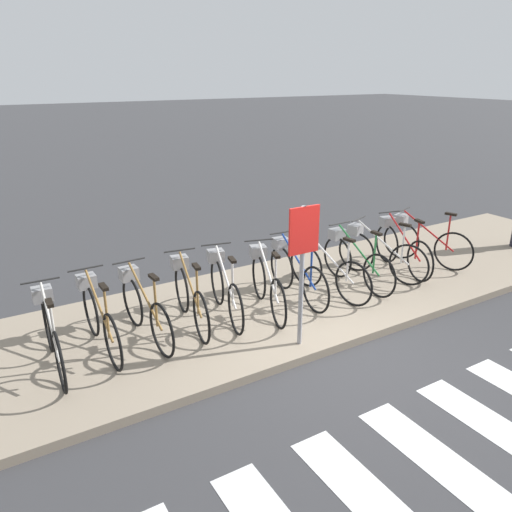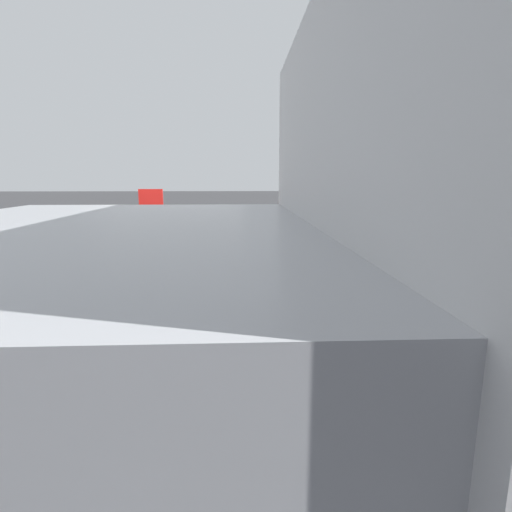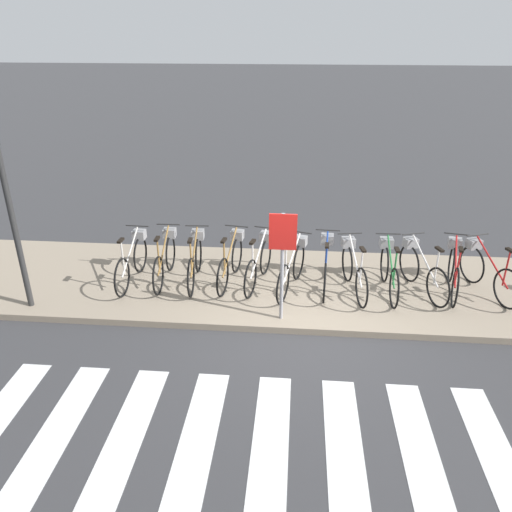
% 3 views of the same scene
% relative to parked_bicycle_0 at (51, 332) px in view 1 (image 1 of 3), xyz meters
% --- Properties ---
extents(ground_plane, '(120.00, 120.00, 0.00)m').
position_rel_parked_bicycle_0_xyz_m(ground_plane, '(3.33, -1.43, -0.58)').
color(ground_plane, '#38383A').
extents(sidewalk, '(15.08, 3.14, 0.12)m').
position_rel_parked_bicycle_0_xyz_m(sidewalk, '(3.33, 0.14, -0.52)').
color(sidewalk, gray).
rests_on(sidewalk, ground_plane).
extents(parked_bicycle_0, '(0.46, 1.73, 1.06)m').
position_rel_parked_bicycle_0_xyz_m(parked_bicycle_0, '(0.00, 0.00, 0.00)').
color(parked_bicycle_0, black).
rests_on(parked_bicycle_0, sidewalk).
extents(parked_bicycle_1, '(0.46, 1.73, 1.06)m').
position_rel_parked_bicycle_0_xyz_m(parked_bicycle_1, '(0.60, 0.13, 0.00)').
color(parked_bicycle_1, black).
rests_on(parked_bicycle_1, sidewalk).
extents(parked_bicycle_2, '(0.46, 1.73, 1.06)m').
position_rel_parked_bicycle_0_xyz_m(parked_bicycle_2, '(1.19, 0.11, 0.00)').
color(parked_bicycle_2, black).
rests_on(parked_bicycle_2, sidewalk).
extents(parked_bicycle_3, '(0.46, 1.72, 1.06)m').
position_rel_parked_bicycle_0_xyz_m(parked_bicycle_3, '(1.88, 0.16, 0.00)').
color(parked_bicycle_3, black).
rests_on(parked_bicycle_3, sidewalk).
extents(parked_bicycle_4, '(0.53, 1.70, 1.06)m').
position_rel_parked_bicycle_0_xyz_m(parked_bicycle_4, '(2.43, 0.13, 0.00)').
color(parked_bicycle_4, black).
rests_on(parked_bicycle_4, sidewalk).
extents(parked_bicycle_5, '(0.61, 1.68, 1.06)m').
position_rel_parked_bicycle_0_xyz_m(parked_bicycle_5, '(3.06, -0.03, 0.00)').
color(parked_bicycle_5, black).
rests_on(parked_bicycle_5, sidewalk).
extents(parked_bicycle_6, '(0.46, 1.73, 1.06)m').
position_rel_parked_bicycle_0_xyz_m(parked_bicycle_6, '(3.68, 0.10, 0.00)').
color(parked_bicycle_6, black).
rests_on(parked_bicycle_6, sidewalk).
extents(parked_bicycle_7, '(0.48, 1.71, 1.06)m').
position_rel_parked_bicycle_0_xyz_m(parked_bicycle_7, '(4.18, -0.02, 0.00)').
color(parked_bicycle_7, black).
rests_on(parked_bicycle_7, sidewalk).
extents(parked_bicycle_8, '(0.46, 1.73, 1.06)m').
position_rel_parked_bicycle_0_xyz_m(parked_bicycle_8, '(4.83, 0.02, 0.00)').
color(parked_bicycle_8, black).
rests_on(parked_bicycle_8, sidewalk).
extents(parked_bicycle_9, '(0.67, 1.65, 1.06)m').
position_rel_parked_bicycle_0_xyz_m(parked_bicycle_9, '(5.43, 0.08, 0.00)').
color(parked_bicycle_9, black).
rests_on(parked_bicycle_9, sidewalk).
extents(parked_bicycle_10, '(0.51, 1.70, 1.06)m').
position_rel_parked_bicycle_0_xyz_m(parked_bicycle_10, '(6.03, 0.12, 0.00)').
color(parked_bicycle_10, black).
rests_on(parked_bicycle_10, sidewalk).
extents(parked_bicycle_11, '(0.69, 1.64, 1.06)m').
position_rel_parked_bicycle_0_xyz_m(parked_bicycle_11, '(6.62, 0.13, 0.00)').
color(parked_bicycle_11, black).
rests_on(parked_bicycle_11, sidewalk).
extents(sign_post, '(0.44, 0.07, 1.89)m').
position_rel_parked_bicycle_0_xyz_m(sign_post, '(2.90, -1.14, 0.84)').
color(sign_post, '#99999E').
rests_on(sign_post, sidewalk).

